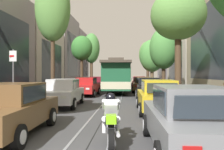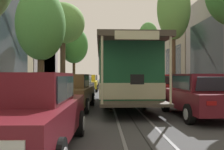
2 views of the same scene
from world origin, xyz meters
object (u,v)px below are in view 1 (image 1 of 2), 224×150
parked_car_black_mid_right (148,88)px  parked_car_brown_fourth_right (142,84)px  street_tree_kerb_right_second (178,16)px  parked_car_white_second_left (63,92)px  street_tree_kerb_left_fourth (91,49)px  parked_car_red_mid_left (86,86)px  motorcycle_with_rider (111,121)px  parked_car_grey_near_right (189,119)px  street_tree_kerb_left_mid (82,49)px  street_tree_kerb_left_second (53,9)px  street_tree_kerb_right_fourth (152,56)px  parked_car_maroon_fifth_right (139,82)px  parked_car_brown_near_left (10,109)px  street_tree_kerb_right_mid (164,49)px  parked_car_beige_sixth_right (137,81)px  street_tree_kerb_right_far (148,55)px  parked_car_maroon_fourth_left (97,83)px  cable_car_trolley (117,76)px  street_sign_post (13,75)px  parked_car_yellow_second_right (158,96)px

parked_car_black_mid_right → parked_car_brown_fourth_right: size_ratio=1.00×
parked_car_black_mid_right → street_tree_kerb_right_second: street_tree_kerb_right_second is taller
parked_car_white_second_left → street_tree_kerb_left_fourth: street_tree_kerb_left_fourth is taller
parked_car_red_mid_left → motorcycle_with_rider: parked_car_red_mid_left is taller
parked_car_grey_near_right → motorcycle_with_rider: bearing=169.5°
parked_car_black_mid_right → street_tree_kerb_left_mid: bearing=133.1°
street_tree_kerb_left_second → street_tree_kerb_right_fourth: bearing=58.0°
parked_car_red_mid_left → parked_car_maroon_fifth_right: same height
parked_car_brown_near_left → parked_car_maroon_fifth_right: size_ratio=1.01×
street_tree_kerb_right_mid → motorcycle_with_rider: street_tree_kerb_right_mid is taller
parked_car_grey_near_right → street_tree_kerb_left_mid: bearing=108.7°
street_tree_kerb_left_mid → parked_car_maroon_fifth_right: bearing=33.2°
parked_car_beige_sixth_right → street_tree_kerb_right_far: street_tree_kerb_right_far is taller
street_tree_kerb_left_mid → parked_car_black_mid_right: bearing=-46.9°
parked_car_red_mid_left → parked_car_maroon_fifth_right: bearing=63.8°
parked_car_maroon_fourth_left → motorcycle_with_rider: (3.10, -19.79, -0.15)m
parked_car_brown_fourth_right → street_tree_kerb_left_fourth: (-7.14, 11.45, 5.01)m
parked_car_brown_fourth_right → street_tree_kerb_left_mid: bearing=164.7°
parked_car_black_mid_right → street_tree_kerb_right_mid: bearing=62.8°
street_tree_kerb_left_mid → street_tree_kerb_left_second: bearing=-91.4°
motorcycle_with_rider → parked_car_red_mid_left: bearing=103.2°
parked_car_brown_near_left → street_tree_kerb_right_second: street_tree_kerb_right_second is taller
street_tree_kerb_right_mid → cable_car_trolley: 5.12m
street_tree_kerb_left_fourth → parked_car_maroon_fifth_right: bearing=-36.4°
parked_car_black_mid_right → street_tree_kerb_right_fourth: 12.36m
street_tree_kerb_left_second → parked_car_maroon_fifth_right: bearing=63.2°
street_tree_kerb_right_far → parked_car_grey_near_right: bearing=-93.3°
parked_car_maroon_fifth_right → parked_car_brown_fourth_right: bearing=-90.0°
parked_car_black_mid_right → street_tree_kerb_right_mid: size_ratio=0.71×
parked_car_maroon_fifth_right → street_tree_kerb_right_second: size_ratio=0.60×
street_tree_kerb_right_mid → parked_car_beige_sixth_right: bearing=96.8°
motorcycle_with_rider → parked_car_black_mid_right: bearing=80.2°
street_tree_kerb_right_mid → street_tree_kerb_left_fourth: bearing=123.5°
parked_car_maroon_fifth_right → cable_car_trolley: bearing=-108.1°
parked_car_beige_sixth_right → street_sign_post: (-6.71, -26.37, 1.04)m
parked_car_grey_near_right → cable_car_trolley: 16.60m
parked_car_maroon_fourth_left → street_tree_kerb_right_far: size_ratio=0.60×
parked_car_black_mid_right → street_tree_kerb_right_second: 5.99m
street_tree_kerb_left_mid → street_tree_kerb_right_fourth: size_ratio=0.97×
parked_car_grey_near_right → street_tree_kerb_right_fourth: street_tree_kerb_right_fourth is taller
parked_car_maroon_fifth_right → street_tree_kerb_right_fourth: 3.83m
parked_car_grey_near_right → street_tree_kerb_left_fourth: bearing=103.7°
parked_car_white_second_left → street_tree_kerb_right_far: street_tree_kerb_right_far is taller
cable_car_trolley → parked_car_grey_near_right: bearing=-81.4°
parked_car_black_mid_right → parked_car_white_second_left: bearing=-137.0°
parked_car_grey_near_right → street_sign_post: bearing=147.0°
parked_car_white_second_left → street_sign_post: street_sign_post is taller
street_tree_kerb_right_fourth → parked_car_beige_sixth_right: bearing=103.9°
parked_car_beige_sixth_right → street_tree_kerb_right_mid: street_tree_kerb_right_mid is taller
parked_car_grey_near_right → parked_car_yellow_second_right: 5.62m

